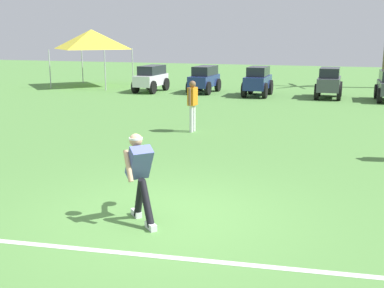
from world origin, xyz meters
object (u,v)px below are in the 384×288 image
parked_car_slot_a (151,78)px  event_tent (92,39)px  teammate_midfield (193,101)px  parked_car_slot_c (258,81)px  parked_car_slot_d (329,82)px  parked_car_slot_b (204,78)px  frisbee_thrower (140,173)px  frisbee_in_flight (137,173)px

parked_car_slot_a → event_tent: size_ratio=0.68×
teammate_midfield → parked_car_slot_c: bearing=88.5°
teammate_midfield → parked_car_slot_c: (0.25, 9.30, -0.20)m
parked_car_slot_a → event_tent: bearing=160.5°
parked_car_slot_a → parked_car_slot_d: (8.87, 0.26, 0.02)m
parked_car_slot_b → parked_car_slot_d: size_ratio=1.03×
frisbee_thrower → event_tent: bearing=121.6°
parked_car_slot_b → event_tent: 7.33m
frisbee_thrower → frisbee_in_flight: size_ratio=4.06×
parked_car_slot_b → parked_car_slot_c: (2.84, -0.50, 0.02)m
teammate_midfield → parked_car_slot_b: (-2.59, 9.80, -0.22)m
event_tent → parked_car_slot_d: bearing=-5.4°
frisbee_in_flight → event_tent: 20.48m
event_tent → teammate_midfield: bearing=-48.5°
teammate_midfield → parked_car_slot_a: 10.76m
parked_car_slot_a → event_tent: (-4.26, 1.51, 1.92)m
frisbee_in_flight → parked_car_slot_b: (-3.72, 16.28, 0.13)m
teammate_midfield → frisbee_in_flight: bearing=-80.1°
frisbee_thrower → parked_car_slot_a: frisbee_thrower is taller
frisbee_thrower → event_tent: event_tent is taller
parked_car_slot_d → frisbee_thrower: bearing=-97.1°
frisbee_in_flight → parked_car_slot_a: (-6.46, 15.82, 0.13)m
teammate_midfield → parked_car_slot_d: (3.54, 9.60, -0.20)m
frisbee_thrower → parked_car_slot_a: 17.78m
frisbee_in_flight → teammate_midfield: size_ratio=0.22×
parked_car_slot_a → parked_car_slot_c: 5.58m
parked_car_slot_a → parked_car_slot_b: 2.77m
teammate_midfield → event_tent: size_ratio=0.44×
parked_car_slot_a → parked_car_slot_d: parked_car_slot_d is taller
teammate_midfield → parked_car_slot_a: teammate_midfield is taller
event_tent → frisbee_in_flight: bearing=-58.3°
frisbee_in_flight → parked_car_slot_d: parked_car_slot_d is taller
frisbee_thrower → teammate_midfield: teammate_midfield is taller
teammate_midfield → parked_car_slot_a: size_ratio=0.64×
parked_car_slot_d → parked_car_slot_c: bearing=-174.8°
frisbee_thrower → teammate_midfield: (-1.46, 7.08, 0.15)m
frisbee_in_flight → parked_car_slot_c: parked_car_slot_c is taller
parked_car_slot_a → frisbee_in_flight: bearing=-67.8°
parked_car_slot_c → teammate_midfield: bearing=-91.5°
frisbee_thrower → event_tent: (-11.05, 17.94, 1.85)m
teammate_midfield → parked_car_slot_d: size_ratio=0.66×
parked_car_slot_d → frisbee_in_flight: bearing=-98.5°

